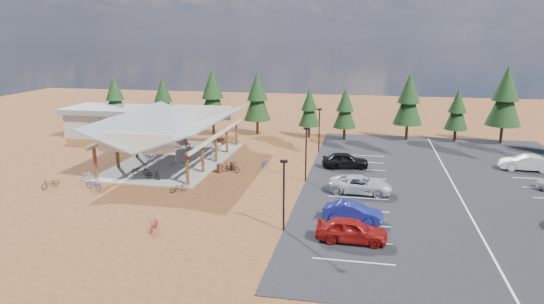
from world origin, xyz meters
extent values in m
plane|color=#562E16|center=(0.00, 0.00, 0.00)|extent=(140.00, 140.00, 0.00)
cube|color=black|center=(18.50, 3.00, 0.02)|extent=(27.00, 44.00, 0.04)
cube|color=gray|center=(-10.00, 7.00, 0.05)|extent=(10.60, 18.60, 0.10)
cube|color=brown|center=(-14.60, -1.40, 1.60)|extent=(0.25, 0.25, 3.00)
cube|color=brown|center=(-14.60, 2.80, 1.60)|extent=(0.25, 0.25, 3.00)
cube|color=brown|center=(-14.60, 7.00, 1.60)|extent=(0.25, 0.25, 3.00)
cube|color=brown|center=(-14.60, 11.20, 1.60)|extent=(0.25, 0.25, 3.00)
cube|color=brown|center=(-14.60, 15.40, 1.60)|extent=(0.25, 0.25, 3.00)
cube|color=brown|center=(-5.40, -1.40, 1.60)|extent=(0.25, 0.25, 3.00)
cube|color=brown|center=(-5.40, 2.80, 1.60)|extent=(0.25, 0.25, 3.00)
cube|color=brown|center=(-5.40, 7.00, 1.60)|extent=(0.25, 0.25, 3.00)
cube|color=brown|center=(-5.40, 11.20, 1.60)|extent=(0.25, 0.25, 3.00)
cube|color=brown|center=(-5.40, 15.40, 1.60)|extent=(0.25, 0.25, 3.00)
cube|color=beige|center=(-15.00, 7.00, 3.10)|extent=(0.22, 18.00, 0.35)
cube|color=beige|center=(-5.00, 7.00, 3.10)|extent=(0.22, 18.00, 0.35)
cube|color=slate|center=(-12.90, 7.00, 4.00)|extent=(5.85, 19.40, 2.13)
cube|color=slate|center=(-7.10, 7.00, 4.00)|extent=(5.85, 19.40, 2.13)
cube|color=beige|center=(-10.00, -2.00, 3.90)|extent=(7.50, 0.15, 1.80)
cube|color=beige|center=(-10.00, 16.00, 3.90)|extent=(7.50, 0.15, 1.80)
cube|color=#ADA593|center=(-24.00, 18.00, 1.60)|extent=(10.00, 6.00, 3.20)
cube|color=slate|center=(-24.00, 18.00, 3.55)|extent=(11.00, 7.00, 0.70)
cylinder|color=black|center=(5.00, -10.00, 2.50)|extent=(0.14, 0.14, 5.00)
cube|color=black|center=(5.00, -10.00, 5.05)|extent=(0.50, 0.25, 0.18)
cylinder|color=black|center=(5.00, 2.00, 2.50)|extent=(0.14, 0.14, 5.00)
cube|color=black|center=(5.00, 2.00, 5.05)|extent=(0.50, 0.25, 0.18)
cylinder|color=black|center=(5.00, 14.00, 2.50)|extent=(0.14, 0.14, 5.00)
cube|color=black|center=(5.00, 14.00, 5.05)|extent=(0.50, 0.25, 0.18)
cylinder|color=#422717|center=(-3.77, 3.16, 0.45)|extent=(0.60, 0.60, 0.90)
cylinder|color=#422717|center=(-2.72, 4.27, 0.45)|extent=(0.60, 0.60, 0.90)
cylinder|color=#382314|center=(-24.80, 21.36, 0.96)|extent=(0.36, 0.36, 1.91)
cone|color=black|center=(-24.80, 21.36, 4.21)|extent=(3.37, 3.37, 4.59)
cone|color=black|center=(-24.80, 21.36, 6.12)|extent=(2.60, 2.60, 3.44)
cylinder|color=#382314|center=(-17.57, 21.48, 0.94)|extent=(0.36, 0.36, 1.88)
cone|color=black|center=(-17.57, 21.48, 4.13)|extent=(3.30, 3.30, 4.51)
cone|color=black|center=(-17.57, 21.48, 6.01)|extent=(2.55, 2.55, 3.38)
cylinder|color=#382314|center=(-10.20, 21.06, 1.10)|extent=(0.36, 0.36, 2.20)
cone|color=black|center=(-10.20, 21.06, 4.83)|extent=(3.86, 3.86, 5.27)
cone|color=black|center=(-10.20, 21.06, 7.03)|extent=(2.99, 2.99, 3.95)
cylinder|color=#382314|center=(-4.30, 22.29, 1.04)|extent=(0.36, 0.36, 2.09)
cone|color=black|center=(-4.30, 22.29, 4.59)|extent=(3.67, 3.67, 5.01)
cone|color=black|center=(-4.30, 22.29, 6.68)|extent=(2.84, 2.84, 3.76)
cylinder|color=#382314|center=(2.86, 21.87, 0.80)|extent=(0.36, 0.36, 1.61)
cone|color=black|center=(2.86, 21.87, 3.54)|extent=(2.83, 2.83, 3.86)
cone|color=black|center=(2.86, 21.87, 5.14)|extent=(2.19, 2.19, 2.89)
cylinder|color=#382314|center=(7.59, 21.09, 0.84)|extent=(0.36, 0.36, 1.68)
cone|color=black|center=(7.59, 21.09, 3.69)|extent=(2.95, 2.95, 4.02)
cone|color=black|center=(7.59, 21.09, 5.37)|extent=(2.28, 2.28, 3.02)
cylinder|color=#382314|center=(15.55, 22.68, 1.06)|extent=(0.36, 0.36, 2.13)
cone|color=black|center=(15.55, 22.68, 4.68)|extent=(3.75, 3.75, 5.11)
cone|color=black|center=(15.55, 22.68, 6.81)|extent=(2.90, 2.90, 3.83)
cylinder|color=#382314|center=(21.57, 22.71, 0.84)|extent=(0.36, 0.36, 1.67)
cone|color=black|center=(21.57, 22.71, 3.68)|extent=(2.94, 2.94, 4.01)
cone|color=black|center=(21.57, 22.71, 5.35)|extent=(2.27, 2.27, 3.01)
cylinder|color=#382314|center=(27.06, 22.63, 1.20)|extent=(0.36, 0.36, 2.39)
cone|color=black|center=(27.06, 22.63, 5.27)|extent=(4.21, 4.21, 5.75)
cone|color=black|center=(27.06, 22.63, 7.66)|extent=(3.26, 3.26, 4.31)
imported|color=black|center=(-10.96, 0.45, 0.60)|extent=(1.89, 0.67, 0.99)
imported|color=gray|center=(-12.26, 6.08, 0.62)|extent=(1.78, 0.72, 1.04)
imported|color=navy|center=(-13.55, 7.96, 0.58)|extent=(1.92, 0.91, 0.97)
imported|color=maroon|center=(-11.22, 12.37, 0.61)|extent=(1.74, 0.74, 1.02)
imported|color=black|center=(-9.19, -0.56, 0.56)|extent=(1.84, 1.04, 0.92)
imported|color=gray|center=(-8.66, 4.24, 0.65)|extent=(1.89, 1.03, 1.09)
imported|color=navy|center=(-6.75, 8.28, 0.50)|extent=(1.54, 0.54, 0.81)
imported|color=maroon|center=(-7.54, 14.80, 0.59)|extent=(1.68, 0.68, 0.98)
imported|color=black|center=(-17.27, -4.54, 0.46)|extent=(1.17, 1.85, 0.92)
imported|color=gray|center=(-15.05, -2.30, 0.50)|extent=(1.16, 1.71, 1.00)
imported|color=navy|center=(-13.23, -4.16, 0.48)|extent=(1.95, 1.24, 0.97)
imported|color=maroon|center=(-3.91, -11.92, 0.47)|extent=(0.57, 1.60, 0.94)
imported|color=black|center=(-5.54, -3.36, 0.42)|extent=(1.51, 1.56, 0.85)
imported|color=navy|center=(0.06, 6.53, 0.40)|extent=(0.71, 1.59, 0.81)
imported|color=black|center=(-2.73, 3.50, 0.50)|extent=(1.95, 0.86, 0.99)
imported|color=maroon|center=(9.76, -11.04, 0.85)|extent=(4.79, 2.02, 1.62)
imported|color=navy|center=(9.72, -7.43, 0.75)|extent=(4.47, 2.05, 1.42)
imported|color=#B5B9BE|center=(10.13, -0.63, 0.79)|extent=(5.49, 2.66, 1.50)
imported|color=black|center=(8.42, 7.34, 0.85)|extent=(4.98, 2.59, 1.62)
imported|color=silver|center=(26.34, 9.93, 0.84)|extent=(4.91, 1.93, 1.59)
camera|label=1|loc=(10.43, -41.47, 13.49)|focal=32.00mm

